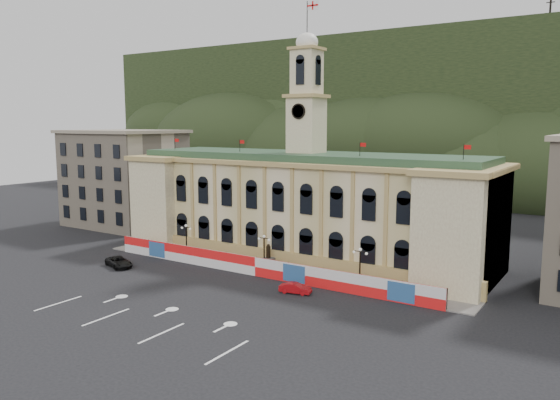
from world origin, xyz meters
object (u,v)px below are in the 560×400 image
Objects in this scene: lamp_center at (264,250)px; black_suv at (119,262)px; red_sedan at (295,288)px; statue at (268,262)px.

black_suv is at bearing -154.77° from lamp_center.
red_sedan is (8.27, -5.50, -2.44)m from lamp_center.
statue reaches higher than red_sedan.
lamp_center reaches higher than red_sedan.
lamp_center reaches higher than black_suv.
black_suv is (-18.62, -9.77, -0.47)m from statue.
red_sedan is 0.71× the size of black_suv.
lamp_center is 10.23m from red_sedan.
black_suv is at bearing -152.31° from statue.
red_sedan is (8.27, -6.50, -0.56)m from statue.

